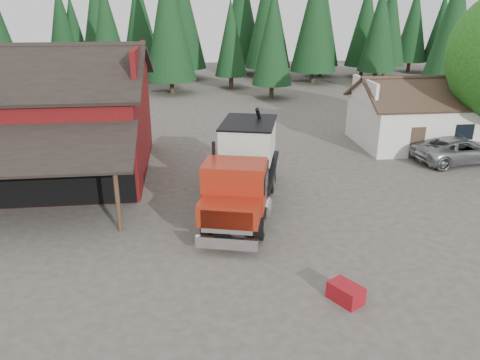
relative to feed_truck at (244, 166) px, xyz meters
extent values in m
plane|color=#484339|center=(0.03, -4.03, -2.03)|extent=(120.00, 120.00, 0.00)
cube|color=#5F0F12|center=(-10.97, 5.97, 0.47)|extent=(12.00, 10.00, 5.00)
cube|color=black|center=(-10.97, 3.47, 3.97)|extent=(12.80, 5.53, 2.35)
cube|color=black|center=(-10.97, 8.47, 3.97)|extent=(12.80, 5.53, 2.35)
cube|color=#5F0F12|center=(-4.97, 5.97, 3.97)|extent=(0.25, 7.00, 2.00)
cylinder|color=#382619|center=(-5.57, -1.93, -0.63)|extent=(0.20, 0.20, 2.80)
cube|color=black|center=(-10.97, 0.92, -0.03)|extent=(11.70, 0.08, 3.90)
cube|color=silver|center=(13.03, 8.97, -0.53)|extent=(8.00, 6.00, 3.00)
cube|color=#38281E|center=(13.03, 7.47, 1.72)|extent=(8.60, 3.42, 1.80)
cube|color=#38281E|center=(13.03, 10.47, 1.72)|extent=(8.60, 3.42, 1.80)
cube|color=silver|center=(9.03, 8.97, 1.72)|extent=(0.20, 4.20, 1.50)
cube|color=silver|center=(17.03, 8.97, 1.72)|extent=(0.20, 4.20, 1.50)
cube|color=#38281E|center=(11.53, 5.95, -1.03)|extent=(0.90, 0.06, 2.00)
cube|color=black|center=(14.53, 5.95, -0.43)|extent=(1.20, 0.06, 1.00)
cylinder|color=#382619|center=(6.03, 25.97, -1.23)|extent=(0.44, 0.44, 1.60)
cone|color=#113317|center=(6.03, 25.97, 3.87)|extent=(3.96, 3.96, 9.00)
cylinder|color=#382619|center=(22.03, 21.97, -1.23)|extent=(0.44, 0.44, 1.60)
cone|color=#113317|center=(22.03, 21.97, 4.87)|extent=(4.84, 4.84, 11.00)
cylinder|color=#382619|center=(-3.97, 29.97, -1.23)|extent=(0.44, 0.44, 1.60)
cone|color=#113317|center=(-3.97, 29.97, 5.37)|extent=(5.28, 5.28, 12.00)
cylinder|color=black|center=(-1.89, -2.79, -1.45)|extent=(0.65, 1.21, 1.15)
cylinder|color=black|center=(0.24, -3.35, -1.45)|extent=(0.65, 1.21, 1.15)
cylinder|color=black|center=(-0.59, 2.08, -1.45)|extent=(0.65, 1.21, 1.15)
cylinder|color=black|center=(1.54, 1.52, -1.45)|extent=(0.65, 1.21, 1.15)
cylinder|color=black|center=(-0.21, 3.50, -1.45)|extent=(0.65, 1.21, 1.15)
cylinder|color=black|center=(1.92, 2.94, -1.45)|extent=(0.65, 1.21, 1.15)
cube|color=black|center=(0.04, 0.18, -1.03)|extent=(3.44, 9.02, 0.42)
cube|color=silver|center=(-1.25, -4.64, -1.45)|extent=(2.38, 0.80, 0.47)
cube|color=silver|center=(-1.22, -4.54, -0.61)|extent=(1.95, 0.62, 0.94)
cube|color=maroon|center=(-1.06, -3.93, -0.45)|extent=(2.63, 1.93, 0.89)
cube|color=maroon|center=(-0.70, -2.61, 0.13)|extent=(2.89, 2.37, 1.94)
cube|color=black|center=(-0.92, -3.43, 0.44)|extent=(2.15, 0.65, 0.94)
cylinder|color=black|center=(-1.48, -1.43, 0.70)|extent=(0.18, 0.18, 1.89)
cube|color=black|center=(-0.43, -1.60, 0.07)|extent=(2.52, 0.78, 1.68)
cube|color=black|center=(0.42, 1.60, -0.74)|extent=(4.16, 6.57, 0.17)
cube|color=beige|center=(0.42, 1.60, 0.81)|extent=(3.23, 3.97, 1.68)
cone|color=beige|center=(0.42, 1.60, -0.24)|extent=(2.83, 2.83, 0.73)
cube|color=black|center=(0.42, 1.60, 1.67)|extent=(3.35, 4.10, 0.08)
cylinder|color=black|center=(1.41, 2.85, 0.70)|extent=(1.32, 2.11, 3.20)
cube|color=maroon|center=(0.46, 4.19, -0.45)|extent=(0.83, 0.97, 0.47)
cylinder|color=silver|center=(0.64, -2.27, -1.13)|extent=(0.84, 1.17, 0.59)
imported|color=#929699|center=(13.74, 4.95, -1.25)|extent=(5.92, 3.42, 1.55)
cube|color=maroon|center=(2.37, -7.92, -1.73)|extent=(1.17, 1.30, 0.60)
camera|label=1|loc=(-2.56, -20.34, 7.19)|focal=35.00mm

